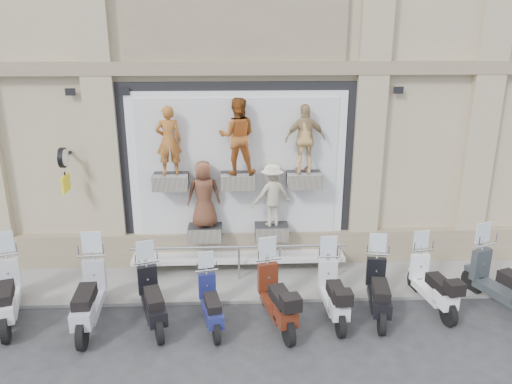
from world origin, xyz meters
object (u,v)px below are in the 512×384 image
scooter_d (152,289)px  scooter_b (5,284)px  scooter_i (433,275)px  scooter_c (88,286)px  guard_rail (239,264)px  scooter_g (334,283)px  scooter_j (506,273)px  scooter_e (211,295)px  clock_sign_bracket (64,164)px  scooter_f (277,288)px  scooter_h (379,281)px

scooter_d → scooter_b: bearing=158.2°
scooter_i → scooter_c: bearing=174.2°
guard_rail → scooter_g: scooter_g is taller
scooter_b → scooter_j: (10.21, -0.02, 0.02)m
scooter_b → scooter_e: (4.10, -0.34, -0.16)m
scooter_c → clock_sign_bracket: bearing=109.4°
guard_rail → clock_sign_bracket: clock_sign_bracket is taller
scooter_b → scooter_f: (5.41, -0.33, -0.04)m
scooter_e → scooter_i: 4.67m
clock_sign_bracket → scooter_c: size_ratio=0.48×
scooter_f → scooter_g: (1.18, 0.21, -0.04)m
clock_sign_bracket → scooter_g: (5.81, -2.04, -2.03)m
scooter_b → scooter_f: size_ratio=1.04×
scooter_e → scooter_g: size_ratio=0.89×
clock_sign_bracket → scooter_h: bearing=-16.5°
guard_rail → scooter_f: scooter_f is taller
scooter_d → clock_sign_bracket: bearing=117.7°
scooter_c → scooter_h: bearing=-2.4°
guard_rail → scooter_e: size_ratio=2.99×
guard_rail → scooter_i: (4.07, -1.31, 0.30)m
guard_rail → scooter_f: size_ratio=2.53×
scooter_i → scooter_d: bearing=174.8°
scooter_b → scooter_c: bearing=-25.1°
clock_sign_bracket → scooter_c: (0.91, -2.14, -1.93)m
guard_rail → scooter_e: scooter_e is taller
scooter_g → scooter_f: bearing=-171.5°
scooter_d → scooter_j: bearing=-16.0°
scooter_f → scooter_h: 2.14m
scooter_g → scooter_i: (2.16, 0.27, -0.01)m
guard_rail → scooter_i: scooter_i is taller
scooter_b → scooter_h: 7.54m
scooter_b → scooter_j: bearing=-17.8°
scooter_b → scooter_e: bearing=-22.4°
scooter_h → scooter_j: bearing=10.4°
scooter_f → scooter_i: scooter_f is taller
scooter_d → scooter_e: size_ratio=1.13×
clock_sign_bracket → scooter_d: clock_sign_bracket is taller
scooter_e → scooter_h: (3.44, 0.25, 0.09)m
guard_rail → scooter_g: (1.91, -1.57, 0.31)m
scooter_e → scooter_j: 6.12m
scooter_g → scooter_h: (0.95, 0.04, 0.01)m
scooter_i → scooter_f: bearing=179.4°
guard_rail → scooter_d: (-1.75, -1.67, 0.31)m
scooter_g → scooter_i: scooter_g is taller
guard_rail → scooter_d: scooter_d is taller
scooter_d → scooter_e: bearing=-23.3°
guard_rail → scooter_h: 3.26m
scooter_d → scooter_f: size_ratio=0.96×
scooter_e → scooter_j: (6.10, 0.32, 0.18)m
scooter_e → scooter_i: bearing=-5.2°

